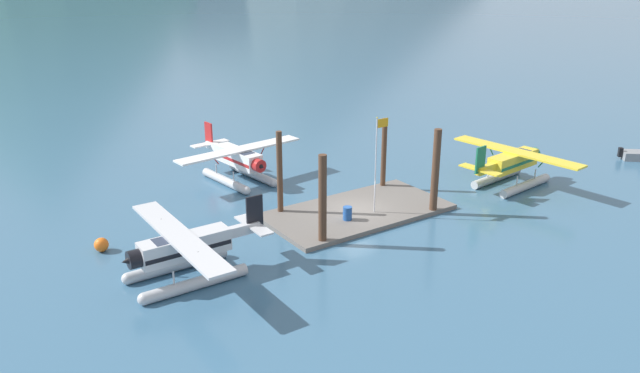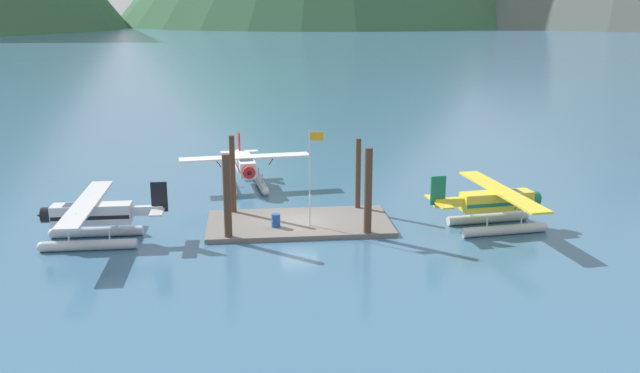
{
  "view_description": "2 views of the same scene",
  "coord_description": "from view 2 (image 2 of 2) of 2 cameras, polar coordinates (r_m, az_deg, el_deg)",
  "views": [
    {
      "loc": [
        -23.46,
        -30.22,
        15.84
      ],
      "look_at": [
        -1.13,
        2.78,
        1.32
      ],
      "focal_mm": 34.56,
      "sensor_mm": 36.0,
      "label": 1
    },
    {
      "loc": [
        -3.22,
        -43.69,
        14.45
      ],
      "look_at": [
        1.72,
        2.65,
        1.97
      ],
      "focal_mm": 38.22,
      "sensor_mm": 36.0,
      "label": 2
    }
  ],
  "objects": [
    {
      "name": "ground_plane",
      "position": [
        46.13,
        -1.78,
        -3.27
      ],
      "size": [
        1200.0,
        1200.0,
        0.0
      ],
      "primitive_type": "plane",
      "color": "#38607F"
    },
    {
      "name": "dock_platform",
      "position": [
        46.09,
        -1.78,
        -3.09
      ],
      "size": [
        12.3,
        6.33,
        0.3
      ],
      "primitive_type": "cube",
      "color": "#66605B",
      "rests_on": "ground"
    },
    {
      "name": "piling_near_left",
      "position": [
        42.65,
        -7.78,
        -1.0
      ],
      "size": [
        0.49,
        0.49,
        5.61
      ],
      "primitive_type": "cylinder",
      "color": "#4C3323",
      "rests_on": "ground"
    },
    {
      "name": "piling_near_right",
      "position": [
        43.08,
        4.05,
        -0.57
      ],
      "size": [
        0.5,
        0.5,
        5.84
      ],
      "primitive_type": "cylinder",
      "color": "#4C3323",
      "rests_on": "ground"
    },
    {
      "name": "piling_far_left",
      "position": [
        47.76,
        -7.32,
        0.86
      ],
      "size": [
        0.38,
        0.38,
        5.77
      ],
      "primitive_type": "cylinder",
      "color": "#4C3323",
      "rests_on": "ground"
    },
    {
      "name": "piling_far_right",
      "position": [
        48.5,
        3.21,
        0.93
      ],
      "size": [
        0.38,
        0.38,
        5.36
      ],
      "primitive_type": "cylinder",
      "color": "#4C3323",
      "rests_on": "ground"
    },
    {
      "name": "flagpole",
      "position": [
        44.08,
        -0.72,
        1.65
      ],
      "size": [
        0.95,
        0.1,
        6.44
      ],
      "color": "silver",
      "rests_on": "dock_platform"
    },
    {
      "name": "fuel_drum",
      "position": [
        44.82,
        -3.72,
        -2.85
      ],
      "size": [
        0.62,
        0.62,
        0.88
      ],
      "color": "#1E4C99",
      "rests_on": "dock_platform"
    },
    {
      "name": "mooring_buoy",
      "position": [
        51.06,
        -20.13,
        -1.9
      ],
      "size": [
        0.83,
        0.83,
        0.83
      ],
      "primitive_type": "sphere",
      "color": "orange",
      "rests_on": "ground"
    },
    {
      "name": "seaplane_yellow_stbd_aft",
      "position": [
        46.46,
        14.57,
        -1.59
      ],
      "size": [
        7.95,
        10.49,
        3.84
      ],
      "color": "#B7BABF",
      "rests_on": "ground"
    },
    {
      "name": "seaplane_silver_port_aft",
      "position": [
        44.53,
        -18.57,
        -2.61
      ],
      "size": [
        7.98,
        10.4,
        3.84
      ],
      "color": "#B7BABF",
      "rests_on": "ground"
    },
    {
      "name": "seaplane_white_bow_left",
      "position": [
        55.43,
        -6.3,
        1.47
      ],
      "size": [
        10.49,
        7.95,
        3.84
      ],
      "color": "#B7BABF",
      "rests_on": "ground"
    }
  ]
}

